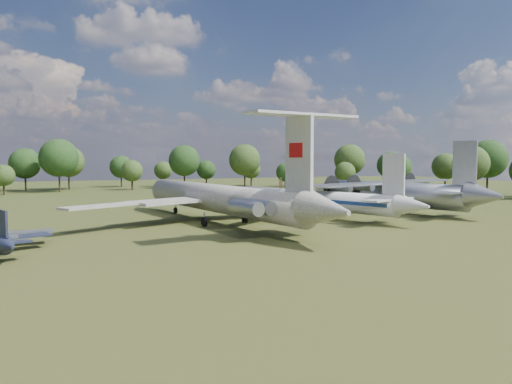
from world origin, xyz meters
name	(u,v)px	position (x,y,z in m)	size (l,w,h in m)	color
ground	(203,227)	(0.00, 0.00, 0.00)	(300.00, 300.00, 0.00)	#203B13
il62_airliner	(218,204)	(3.03, 3.15, 2.83)	(44.43, 57.76, 5.67)	#B3B3AE
tu104_jet	(312,203)	(19.62, 5.18, 2.15)	(32.24, 42.99, 4.30)	white
an12_transport	(391,197)	(35.84, 6.28, 2.65)	(36.00, 40.23, 5.29)	gray
person_on_il62	(281,184)	(6.15, -12.40, 6.44)	(0.57, 0.37, 1.56)	olive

